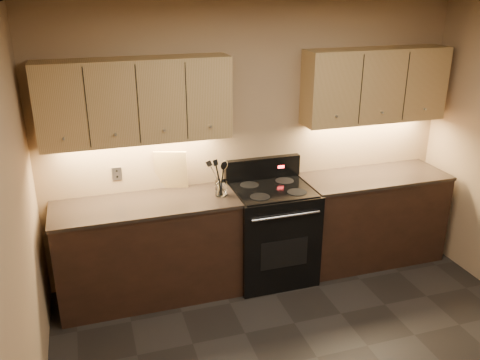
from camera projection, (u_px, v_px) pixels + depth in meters
name	position (u px, v px, depth m)	size (l,w,h in m)	color
ceiling	(382.00, 8.00, 2.61)	(4.00, 4.00, 0.00)	silver
wall_back	(254.00, 142.00, 4.86)	(4.00, 0.04, 2.60)	#9D835C
wall_left	(4.00, 289.00, 2.52)	(0.04, 4.00, 2.60)	#9D835C
counter_left	(149.00, 250.00, 4.59)	(1.62, 0.62, 0.93)	black
counter_right	(371.00, 217.00, 5.23)	(1.46, 0.62, 0.93)	black
stove	(271.00, 232.00, 4.90)	(0.76, 0.68, 1.14)	black
upper_cab_left	(136.00, 101.00, 4.24)	(1.60, 0.30, 0.70)	tan
upper_cab_right	(375.00, 85.00, 4.88)	(1.44, 0.30, 0.70)	tan
outlet_plate	(117.00, 174.00, 4.56)	(0.09, 0.01, 0.12)	#B2B5BA
utensil_crock	(221.00, 189.00, 4.56)	(0.14, 0.14, 0.14)	white
cutting_board	(171.00, 170.00, 4.66)	(0.30, 0.02, 0.38)	tan
wooden_spoon	(217.00, 179.00, 4.50)	(0.06, 0.06, 0.31)	tan
black_spoon	(220.00, 175.00, 4.53)	(0.06, 0.06, 0.35)	black
black_turner	(222.00, 177.00, 4.49)	(0.08, 0.08, 0.34)	black
steel_spatula	(224.00, 174.00, 4.54)	(0.08, 0.08, 0.35)	silver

